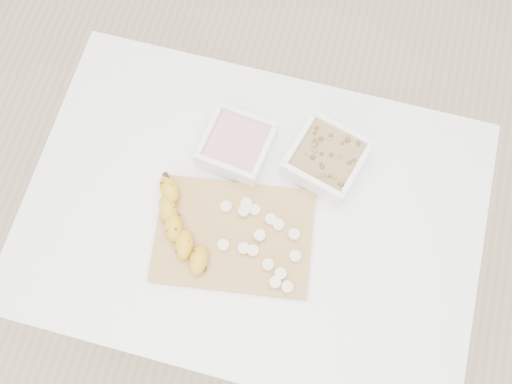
% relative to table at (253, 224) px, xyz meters
% --- Properties ---
extents(ground, '(3.50, 3.50, 0.00)m').
position_rel_table_xyz_m(ground, '(0.00, 0.00, -0.65)').
color(ground, '#C6AD89').
rests_on(ground, ground).
extents(table, '(1.00, 0.70, 0.75)m').
position_rel_table_xyz_m(table, '(0.00, 0.00, 0.00)').
color(table, white).
rests_on(table, ground).
extents(bowl_yogurt, '(0.16, 0.16, 0.07)m').
position_rel_table_xyz_m(bowl_yogurt, '(-0.07, 0.13, 0.13)').
color(bowl_yogurt, white).
rests_on(bowl_yogurt, table).
extents(bowl_granola, '(0.19, 0.19, 0.07)m').
position_rel_table_xyz_m(bowl_granola, '(0.13, 0.15, 0.13)').
color(bowl_granola, white).
rests_on(bowl_granola, table).
extents(cutting_board, '(0.37, 0.28, 0.01)m').
position_rel_table_xyz_m(cutting_board, '(-0.03, -0.06, 0.10)').
color(cutting_board, '#B37946').
rests_on(cutting_board, table).
extents(banana, '(0.15, 0.22, 0.04)m').
position_rel_table_xyz_m(banana, '(-0.13, -0.08, 0.13)').
color(banana, gold).
rests_on(banana, cutting_board).
extents(banana_slices, '(0.19, 0.18, 0.02)m').
position_rel_table_xyz_m(banana_slices, '(0.04, -0.06, 0.12)').
color(banana_slices, beige).
rests_on(banana_slices, cutting_board).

